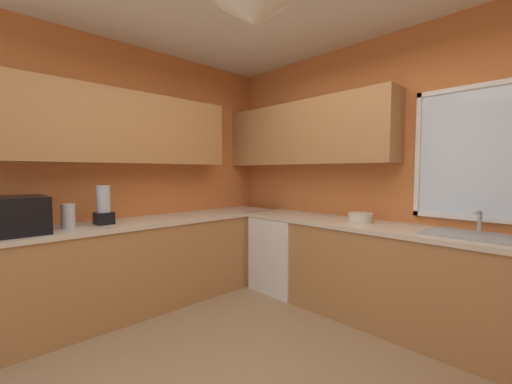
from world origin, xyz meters
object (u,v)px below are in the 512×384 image
at_px(kettle, 68,216).
at_px(bowl, 360,218).
at_px(microwave, 19,215).
at_px(blender_appliance, 104,207).
at_px(sink_assembly, 474,235).
at_px(dishwasher, 285,253).

bearing_deg(kettle, bowl, 53.35).
relative_size(microwave, blender_appliance, 1.33).
distance_m(microwave, sink_assembly, 3.49).
bearing_deg(bowl, microwave, -123.01).
bearing_deg(dishwasher, blender_appliance, -110.45).
bearing_deg(microwave, kettle, 86.59).
distance_m(microwave, blender_appliance, 0.63).
bearing_deg(sink_assembly, blender_appliance, -144.12).
bearing_deg(bowl, sink_assembly, 0.37).
relative_size(sink_assembly, bowl, 2.93).
xyz_separation_m(dishwasher, kettle, (-0.64, -2.06, 0.57)).
bearing_deg(sink_assembly, dishwasher, -178.88).
bearing_deg(microwave, blender_appliance, 90.00).
relative_size(dishwasher, bowl, 3.71).
height_order(kettle, bowl, kettle).
relative_size(kettle, bowl, 0.93).
relative_size(dishwasher, blender_appliance, 2.33).
height_order(kettle, blender_appliance, blender_appliance).
bearing_deg(bowl, kettle, -126.65).
height_order(kettle, sink_assembly, kettle).
bearing_deg(sink_assembly, kettle, -139.71).
relative_size(microwave, bowl, 2.12).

